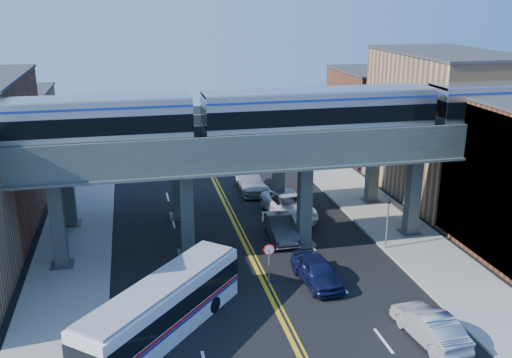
{
  "coord_description": "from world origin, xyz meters",
  "views": [
    {
      "loc": [
        -7.1,
        -26.69,
        16.46
      ],
      "look_at": [
        0.57,
        7.77,
        5.11
      ],
      "focal_mm": 40.0,
      "sensor_mm": 36.0,
      "label": 1
    }
  ],
  "objects_px": {
    "stop_sign": "(269,257)",
    "car_lane_d": "(251,182)",
    "transit_train": "(319,113)",
    "car_lane_c": "(289,206)",
    "car_lane_a": "(317,270)",
    "car_lane_b": "(281,228)",
    "car_parked_curb": "(430,326)",
    "transit_bus": "(163,309)",
    "traffic_signal": "(388,218)"
  },
  "relations": [
    {
      "from": "car_lane_b",
      "to": "car_lane_d",
      "type": "bearing_deg",
      "value": 90.58
    },
    {
      "from": "car_lane_b",
      "to": "transit_bus",
      "type": "bearing_deg",
      "value": -129.23
    },
    {
      "from": "car_lane_a",
      "to": "car_parked_curb",
      "type": "xyz_separation_m",
      "value": [
        3.6,
        -6.93,
        -0.02
      ]
    },
    {
      "from": "stop_sign",
      "to": "car_lane_d",
      "type": "distance_m",
      "value": 17.31
    },
    {
      "from": "transit_bus",
      "to": "car_lane_c",
      "type": "relative_size",
      "value": 1.53
    },
    {
      "from": "transit_bus",
      "to": "car_parked_curb",
      "type": "xyz_separation_m",
      "value": [
        12.95,
        -3.42,
        -0.64
      ]
    },
    {
      "from": "traffic_signal",
      "to": "car_lane_d",
      "type": "height_order",
      "value": "traffic_signal"
    },
    {
      "from": "transit_train",
      "to": "car_lane_c",
      "type": "relative_size",
      "value": 7.36
    },
    {
      "from": "car_lane_b",
      "to": "car_lane_a",
      "type": "bearing_deg",
      "value": -85.05
    },
    {
      "from": "car_lane_a",
      "to": "car_lane_d",
      "type": "bearing_deg",
      "value": 85.79
    },
    {
      "from": "traffic_signal",
      "to": "transit_train",
      "type": "bearing_deg",
      "value": 155.51
    },
    {
      "from": "stop_sign",
      "to": "car_lane_d",
      "type": "xyz_separation_m",
      "value": [
        2.57,
        17.09,
        -0.94
      ]
    },
    {
      "from": "car_parked_curb",
      "to": "transit_train",
      "type": "bearing_deg",
      "value": -87.16
    },
    {
      "from": "transit_train",
      "to": "car_parked_curb",
      "type": "distance_m",
      "value": 15.12
    },
    {
      "from": "traffic_signal",
      "to": "car_lane_a",
      "type": "relative_size",
      "value": 0.86
    },
    {
      "from": "transit_train",
      "to": "car_lane_a",
      "type": "height_order",
      "value": "transit_train"
    },
    {
      "from": "transit_train",
      "to": "traffic_signal",
      "type": "bearing_deg",
      "value": -24.49
    },
    {
      "from": "car_lane_a",
      "to": "car_parked_curb",
      "type": "relative_size",
      "value": 1.0
    },
    {
      "from": "transit_train",
      "to": "stop_sign",
      "type": "relative_size",
      "value": 17.77
    },
    {
      "from": "transit_train",
      "to": "transit_bus",
      "type": "xyz_separation_m",
      "value": [
        -11.01,
        -8.97,
        -7.81
      ]
    },
    {
      "from": "car_lane_c",
      "to": "car_lane_a",
      "type": "bearing_deg",
      "value": -102.64
    },
    {
      "from": "transit_bus",
      "to": "car_parked_curb",
      "type": "distance_m",
      "value": 13.4
    },
    {
      "from": "car_lane_a",
      "to": "car_lane_c",
      "type": "xyz_separation_m",
      "value": [
        1.31,
        10.86,
        0.07
      ]
    },
    {
      "from": "traffic_signal",
      "to": "stop_sign",
      "type": "bearing_deg",
      "value": -161.37
    },
    {
      "from": "car_lane_b",
      "to": "car_lane_d",
      "type": "distance_m",
      "value": 10.67
    },
    {
      "from": "car_parked_curb",
      "to": "transit_bus",
      "type": "bearing_deg",
      "value": -20.8
    },
    {
      "from": "traffic_signal",
      "to": "car_lane_a",
      "type": "distance_m",
      "value": 7.13
    },
    {
      "from": "car_lane_b",
      "to": "car_lane_c",
      "type": "distance_m",
      "value": 4.35
    },
    {
      "from": "stop_sign",
      "to": "car_lane_d",
      "type": "bearing_deg",
      "value": 81.44
    },
    {
      "from": "car_lane_c",
      "to": "transit_train",
      "type": "bearing_deg",
      "value": -91.98
    },
    {
      "from": "transit_train",
      "to": "traffic_signal",
      "type": "xyz_separation_m",
      "value": [
        4.39,
        -2.0,
        -6.95
      ]
    },
    {
      "from": "transit_bus",
      "to": "car_lane_d",
      "type": "height_order",
      "value": "transit_bus"
    },
    {
      "from": "transit_bus",
      "to": "car_lane_b",
      "type": "distance_m",
      "value": 13.71
    },
    {
      "from": "car_lane_a",
      "to": "car_lane_b",
      "type": "xyz_separation_m",
      "value": [
        -0.42,
        6.87,
        -0.0
      ]
    },
    {
      "from": "stop_sign",
      "to": "car_parked_curb",
      "type": "xyz_separation_m",
      "value": [
        6.44,
        -7.39,
        -0.97
      ]
    },
    {
      "from": "stop_sign",
      "to": "car_lane_b",
      "type": "height_order",
      "value": "stop_sign"
    },
    {
      "from": "traffic_signal",
      "to": "transit_bus",
      "type": "distance_m",
      "value": 16.93
    },
    {
      "from": "stop_sign",
      "to": "traffic_signal",
      "type": "bearing_deg",
      "value": 18.63
    },
    {
      "from": "stop_sign",
      "to": "transit_bus",
      "type": "relative_size",
      "value": 0.27
    },
    {
      "from": "car_lane_d",
      "to": "car_lane_b",
      "type": "bearing_deg",
      "value": -90.08
    },
    {
      "from": "car_lane_d",
      "to": "car_lane_a",
      "type": "bearing_deg",
      "value": -88.37
    },
    {
      "from": "car_lane_c",
      "to": "transit_bus",
      "type": "bearing_deg",
      "value": -132.29
    },
    {
      "from": "transit_bus",
      "to": "car_lane_c",
      "type": "distance_m",
      "value": 17.91
    },
    {
      "from": "car_lane_c",
      "to": "car_parked_curb",
      "type": "relative_size",
      "value": 1.32
    },
    {
      "from": "transit_train",
      "to": "transit_bus",
      "type": "bearing_deg",
      "value": -140.83
    },
    {
      "from": "car_lane_a",
      "to": "car_lane_d",
      "type": "distance_m",
      "value": 17.54
    },
    {
      "from": "transit_bus",
      "to": "car_lane_a",
      "type": "xyz_separation_m",
      "value": [
        9.34,
        3.52,
        -0.62
      ]
    },
    {
      "from": "stop_sign",
      "to": "car_lane_a",
      "type": "xyz_separation_m",
      "value": [
        2.84,
        -0.46,
        -0.94
      ]
    },
    {
      "from": "car_lane_b",
      "to": "traffic_signal",
      "type": "bearing_deg",
      "value": -26.37
    },
    {
      "from": "stop_sign",
      "to": "car_lane_a",
      "type": "height_order",
      "value": "stop_sign"
    }
  ]
}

